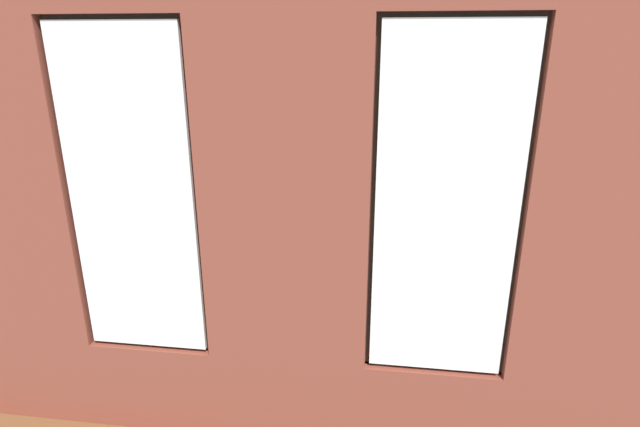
% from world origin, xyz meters
% --- Properties ---
extents(ground_plane, '(7.03, 5.50, 0.10)m').
position_xyz_m(ground_plane, '(0.00, 0.00, -0.05)').
color(ground_plane, brown).
extents(brick_wall_with_windows, '(6.43, 0.30, 3.56)m').
position_xyz_m(brick_wall_with_windows, '(-0.00, 2.37, 1.77)').
color(brick_wall_with_windows, brown).
rests_on(brick_wall_with_windows, ground_plane).
extents(white_wall_right, '(0.10, 4.50, 3.56)m').
position_xyz_m(white_wall_right, '(3.16, 0.20, 1.78)').
color(white_wall_right, silver).
rests_on(white_wall_right, ground_plane).
extents(couch_by_window, '(2.07, 0.87, 0.80)m').
position_xyz_m(couch_by_window, '(0.11, 1.72, 0.33)').
color(couch_by_window, black).
rests_on(couch_by_window, ground_plane).
extents(couch_left, '(0.93, 1.90, 0.80)m').
position_xyz_m(couch_left, '(-2.51, -0.12, 0.33)').
color(couch_left, black).
rests_on(couch_left, ground_plane).
extents(coffee_table, '(1.52, 0.81, 0.43)m').
position_xyz_m(coffee_table, '(0.13, 0.17, 0.38)').
color(coffee_table, tan).
rests_on(coffee_table, ground_plane).
extents(cup_ceramic, '(0.08, 0.08, 0.09)m').
position_xyz_m(cup_ceramic, '(0.13, 0.17, 0.48)').
color(cup_ceramic, '#33567F').
rests_on(cup_ceramic, coffee_table).
extents(candle_jar, '(0.08, 0.08, 0.12)m').
position_xyz_m(candle_jar, '(0.59, 0.29, 0.49)').
color(candle_jar, '#B7333D').
rests_on(candle_jar, coffee_table).
extents(table_plant_small, '(0.10, 0.10, 0.17)m').
position_xyz_m(table_plant_small, '(0.02, 0.29, 0.52)').
color(table_plant_small, beige).
rests_on(table_plant_small, coffee_table).
extents(remote_black, '(0.17, 0.14, 0.02)m').
position_xyz_m(remote_black, '(-0.29, 0.03, 0.44)').
color(remote_black, black).
rests_on(remote_black, coffee_table).
extents(remote_silver, '(0.15, 0.16, 0.02)m').
position_xyz_m(remote_silver, '(0.32, 0.07, 0.44)').
color(remote_silver, '#B2B2B7').
rests_on(remote_silver, coffee_table).
extents(media_console, '(1.19, 0.42, 0.49)m').
position_xyz_m(media_console, '(2.86, 0.20, 0.25)').
color(media_console, black).
rests_on(media_console, ground_plane).
extents(tv_flatscreen, '(1.11, 0.20, 0.78)m').
position_xyz_m(tv_flatscreen, '(2.86, 0.20, 0.88)').
color(tv_flatscreen, black).
rests_on(tv_flatscreen, media_console).
extents(papasan_chair, '(1.19, 1.19, 0.73)m').
position_xyz_m(papasan_chair, '(0.65, -1.36, 0.46)').
color(papasan_chair, olive).
rests_on(papasan_chair, ground_plane).
extents(potted_plant_between_couches, '(0.68, 0.68, 1.09)m').
position_xyz_m(potted_plant_between_couches, '(-1.38, 1.67, 0.71)').
color(potted_plant_between_couches, '#47423D').
rests_on(potted_plant_between_couches, ground_plane).
extents(potted_plant_corner_near_left, '(0.96, 0.92, 1.28)m').
position_xyz_m(potted_plant_corner_near_left, '(-2.66, -1.75, 0.76)').
color(potted_plant_corner_near_left, beige).
rests_on(potted_plant_corner_near_left, ground_plane).
extents(potted_plant_by_left_couch, '(0.38, 0.38, 0.70)m').
position_xyz_m(potted_plant_by_left_couch, '(-2.11, -1.51, 0.47)').
color(potted_plant_by_left_couch, gray).
rests_on(potted_plant_by_left_couch, ground_plane).
extents(potted_plant_mid_room_small, '(0.32, 0.32, 0.56)m').
position_xyz_m(potted_plant_mid_room_small, '(-0.58, -0.54, 0.36)').
color(potted_plant_mid_room_small, gray).
rests_on(potted_plant_mid_room_small, ground_plane).
extents(potted_plant_foreground_right, '(0.70, 0.70, 1.07)m').
position_xyz_m(potted_plant_foreground_right, '(2.56, -1.70, 0.72)').
color(potted_plant_foreground_right, brown).
rests_on(potted_plant_foreground_right, ground_plane).
extents(potted_plant_near_tv, '(0.47, 0.47, 0.86)m').
position_xyz_m(potted_plant_near_tv, '(2.31, 1.24, 0.57)').
color(potted_plant_near_tv, gray).
rests_on(potted_plant_near_tv, ground_plane).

